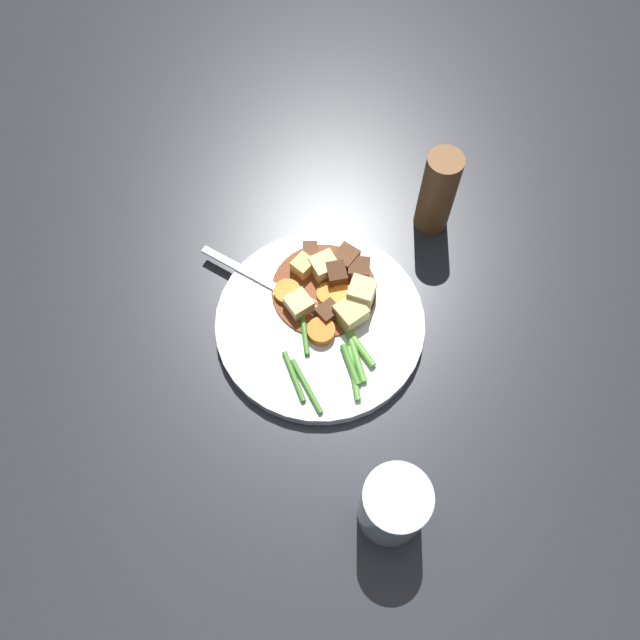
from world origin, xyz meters
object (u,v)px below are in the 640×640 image
object	(u,v)px
carrot_slice_3	(287,292)
potato_chunk_2	(303,266)
carrot_slice_1	(329,294)
carrot_slice_0	(342,297)
potato_chunk_0	(351,316)
meat_chunk_4	(310,253)
water_glass	(393,506)
meat_chunk_0	(336,275)
potato_chunk_4	(362,293)
fork	(263,281)
meat_chunk_2	(328,312)
potato_chunk_3	(299,304)
dinner_plate	(320,323)
meat_chunk_3	(346,258)
pepper_mill	(438,192)
carrot_slice_2	(320,331)
carrot_slice_4	(347,309)
meat_chunk_1	(359,269)
potato_chunk_1	(324,267)

from	to	relation	value
carrot_slice_3	potato_chunk_2	size ratio (longest dim) A/B	1.37
carrot_slice_1	carrot_slice_0	bearing A→B (deg)	-110.56
potato_chunk_0	meat_chunk_4	xyz separation A→B (m)	(0.10, 0.04, -0.00)
potato_chunk_0	water_glass	xyz separation A→B (m)	(-0.23, -0.02, 0.02)
carrot_slice_0	meat_chunk_0	bearing A→B (deg)	9.64
potato_chunk_2	potato_chunk_4	distance (m)	0.08
fork	meat_chunk_2	bearing A→B (deg)	-125.09
potato_chunk_3	potato_chunk_4	bearing A→B (deg)	-85.24
carrot_slice_1	meat_chunk_0	distance (m)	0.03
dinner_plate	potato_chunk_4	world-z (taller)	potato_chunk_4
meat_chunk_3	pepper_mill	bearing A→B (deg)	-61.72
pepper_mill	potato_chunk_3	bearing A→B (deg)	124.35
potato_chunk_0	fork	distance (m)	0.12
carrot_slice_3	pepper_mill	world-z (taller)	pepper_mill
dinner_plate	potato_chunk_0	bearing A→B (deg)	-96.61
carrot_slice_2	meat_chunk_2	world-z (taller)	meat_chunk_2
dinner_plate	carrot_slice_2	xyz separation A→B (m)	(-0.02, 0.00, 0.01)
potato_chunk_2	pepper_mill	distance (m)	0.20
carrot_slice_4	potato_chunk_3	world-z (taller)	potato_chunk_3
meat_chunk_2	carrot_slice_1	bearing A→B (deg)	-7.53
carrot_slice_3	potato_chunk_4	bearing A→B (deg)	-99.29
potato_chunk_2	potato_chunk_3	distance (m)	0.05
carrot_slice_4	fork	xyz separation A→B (m)	(0.05, 0.10, -0.01)
carrot_slice_3	water_glass	bearing A→B (deg)	-160.76
potato_chunk_4	meat_chunk_1	size ratio (longest dim) A/B	1.24
water_glass	carrot_slice_3	bearing A→B (deg)	19.24
carrot_slice_4	potato_chunk_0	bearing A→B (deg)	-167.04
pepper_mill	carrot_slice_1	bearing A→B (deg)	127.39
carrot_slice_4	potato_chunk_0	distance (m)	0.02
meat_chunk_3	meat_chunk_0	bearing A→B (deg)	150.15
carrot_slice_0	water_glass	bearing A→B (deg)	-173.91
dinner_plate	potato_chunk_4	xyz separation A→B (m)	(0.02, -0.05, 0.03)
carrot_slice_4	water_glass	bearing A→B (deg)	-174.59
potato_chunk_0	potato_chunk_3	xyz separation A→B (m)	(0.02, 0.06, -0.00)
potato_chunk_2	pepper_mill	size ratio (longest dim) A/B	0.19
carrot_slice_0	meat_chunk_4	distance (m)	0.07
carrot_slice_2	meat_chunk_4	size ratio (longest dim) A/B	1.37
meat_chunk_0	fork	size ratio (longest dim) A/B	0.18
potato_chunk_1	potato_chunk_4	bearing A→B (deg)	-135.85
carrot_slice_0	water_glass	distance (m)	0.27
dinner_plate	meat_chunk_4	xyz separation A→B (m)	(0.09, 0.01, 0.02)
carrot_slice_3	carrot_slice_4	xyz separation A→B (m)	(-0.03, -0.07, 0.00)
potato_chunk_0	potato_chunk_4	size ratio (longest dim) A/B	0.99
carrot_slice_4	potato_chunk_4	bearing A→B (deg)	-51.37
carrot_slice_2	potato_chunk_2	size ratio (longest dim) A/B	1.38
meat_chunk_4	fork	xyz separation A→B (m)	(-0.03, 0.06, -0.01)
water_glass	dinner_plate	bearing A→B (deg)	13.81
carrot_slice_3	meat_chunk_3	size ratio (longest dim) A/B	1.13
carrot_slice_1	potato_chunk_2	xyz separation A→B (m)	(0.04, 0.03, 0.01)
carrot_slice_0	pepper_mill	xyz separation A→B (m)	(0.12, -0.13, 0.04)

